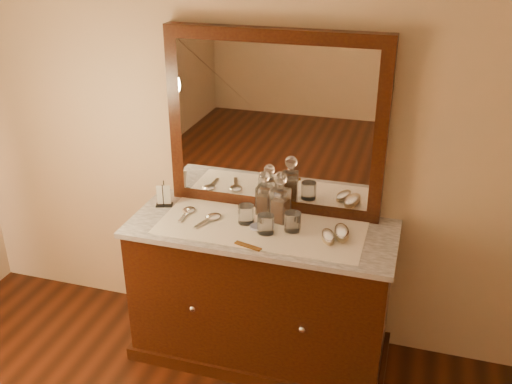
# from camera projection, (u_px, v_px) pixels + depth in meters

# --- Properties ---
(dresser_cabinet) EXTENTS (1.40, 0.55, 0.82)m
(dresser_cabinet) POSITION_uv_depth(u_px,v_px,m) (261.00, 295.00, 3.27)
(dresser_cabinet) COLOR black
(dresser_cabinet) RESTS_ON floor
(dresser_plinth) EXTENTS (1.46, 0.59, 0.08)m
(dresser_plinth) POSITION_uv_depth(u_px,v_px,m) (261.00, 346.00, 3.43)
(dresser_plinth) COLOR black
(dresser_plinth) RESTS_ON floor
(knob_left) EXTENTS (0.04, 0.04, 0.04)m
(knob_left) POSITION_uv_depth(u_px,v_px,m) (193.00, 309.00, 3.09)
(knob_left) COLOR silver
(knob_left) RESTS_ON dresser_cabinet
(knob_right) EXTENTS (0.04, 0.04, 0.04)m
(knob_right) POSITION_uv_depth(u_px,v_px,m) (302.00, 329.00, 2.93)
(knob_right) COLOR silver
(knob_right) RESTS_ON dresser_cabinet
(marble_top) EXTENTS (1.44, 0.59, 0.03)m
(marble_top) POSITION_uv_depth(u_px,v_px,m) (261.00, 229.00, 3.09)
(marble_top) COLOR white
(marble_top) RESTS_ON dresser_cabinet
(mirror_frame) EXTENTS (1.20, 0.08, 1.00)m
(mirror_frame) POSITION_uv_depth(u_px,v_px,m) (275.00, 124.00, 3.08)
(mirror_frame) COLOR black
(mirror_frame) RESTS_ON marble_top
(mirror_glass) EXTENTS (1.06, 0.01, 0.86)m
(mirror_glass) POSITION_uv_depth(u_px,v_px,m) (273.00, 126.00, 3.06)
(mirror_glass) COLOR white
(mirror_glass) RESTS_ON marble_top
(lace_runner) EXTENTS (1.10, 0.45, 0.00)m
(lace_runner) POSITION_uv_depth(u_px,v_px,m) (260.00, 228.00, 3.07)
(lace_runner) COLOR white
(lace_runner) RESTS_ON marble_top
(pin_dish) EXTENTS (0.10, 0.10, 0.01)m
(pin_dish) POSITION_uv_depth(u_px,v_px,m) (257.00, 227.00, 3.06)
(pin_dish) COLOR silver
(pin_dish) RESTS_ON lace_runner
(comb) EXTENTS (0.15, 0.06, 0.01)m
(comb) POSITION_uv_depth(u_px,v_px,m) (248.00, 246.00, 2.89)
(comb) COLOR brown
(comb) RESTS_ON lace_runner
(napkin_rack) EXTENTS (0.11, 0.08, 0.14)m
(napkin_rack) POSITION_uv_depth(u_px,v_px,m) (164.00, 196.00, 3.29)
(napkin_rack) COLOR black
(napkin_rack) RESTS_ON marble_top
(decanter_left) EXTENTS (0.08, 0.08, 0.25)m
(decanter_left) POSITION_uv_depth(u_px,v_px,m) (264.00, 197.00, 3.18)
(decanter_left) COLOR brown
(decanter_left) RESTS_ON lace_runner
(decanter_right) EXTENTS (0.11, 0.11, 0.29)m
(decanter_right) POSITION_uv_depth(u_px,v_px,m) (280.00, 202.00, 3.09)
(decanter_right) COLOR brown
(decanter_right) RESTS_ON lace_runner
(brush_near) EXTENTS (0.10, 0.16, 0.04)m
(brush_near) POSITION_uv_depth(u_px,v_px,m) (328.00, 237.00, 2.94)
(brush_near) COLOR tan
(brush_near) RESTS_ON lace_runner
(brush_far) EXTENTS (0.11, 0.18, 0.05)m
(brush_far) POSITION_uv_depth(u_px,v_px,m) (342.00, 233.00, 2.97)
(brush_far) COLOR tan
(brush_far) RESTS_ON lace_runner
(hand_mirror_outer) EXTENTS (0.08, 0.19, 0.02)m
(hand_mirror_outer) POSITION_uv_depth(u_px,v_px,m) (188.00, 211.00, 3.22)
(hand_mirror_outer) COLOR silver
(hand_mirror_outer) RESTS_ON lace_runner
(hand_mirror_inner) EXTENTS (0.11, 0.21, 0.02)m
(hand_mirror_inner) POSITION_uv_depth(u_px,v_px,m) (211.00, 218.00, 3.15)
(hand_mirror_inner) COLOR silver
(hand_mirror_inner) RESTS_ON lace_runner
(tumblers) EXTENTS (0.35, 0.17, 0.10)m
(tumblers) POSITION_uv_depth(u_px,v_px,m) (268.00, 220.00, 3.04)
(tumblers) COLOR white
(tumblers) RESTS_ON lace_runner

